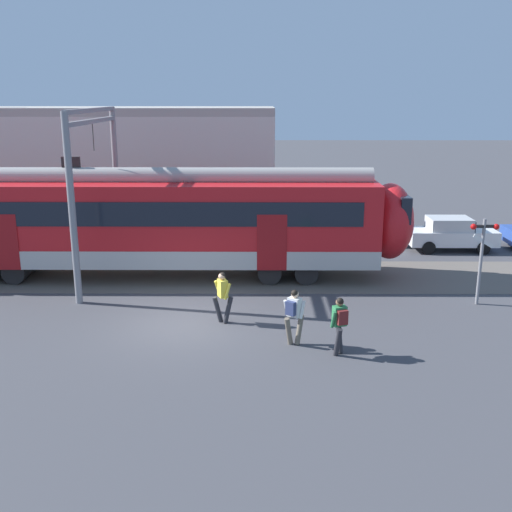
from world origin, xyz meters
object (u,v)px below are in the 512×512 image
pedestrian_white (294,312)px  parked_car_white (451,234)px  crossing_signal (482,248)px  pedestrian_green (340,321)px  pedestrian_yellow (223,294)px

pedestrian_white → parked_car_white: pedestrian_white is taller
pedestrian_white → crossing_signal: size_ratio=0.56×
pedestrian_green → crossing_signal: crossing_signal is taller
pedestrian_white → parked_car_white: 13.56m
pedestrian_yellow → parked_car_white: 13.68m
parked_car_white → pedestrian_yellow: bearing=-137.2°
pedestrian_yellow → pedestrian_white: (2.14, -1.73, 0.03)m
pedestrian_yellow → crossing_signal: (8.68, 1.78, 1.05)m
pedestrian_yellow → crossing_signal: size_ratio=0.56×
pedestrian_yellow → pedestrian_green: size_ratio=1.00×
parked_car_white → crossing_signal: size_ratio=1.34×
crossing_signal → pedestrian_yellow: bearing=-168.4°
pedestrian_green → crossing_signal: (5.31, 4.20, 1.02)m
pedestrian_white → pedestrian_green: bearing=-29.3°
pedestrian_white → parked_car_white: bearing=54.4°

